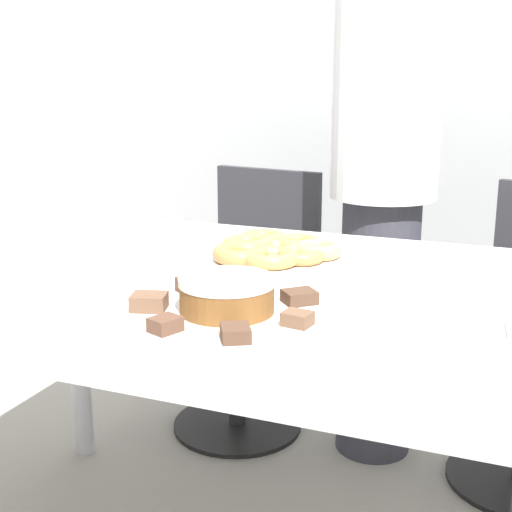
{
  "coord_description": "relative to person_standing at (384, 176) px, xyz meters",
  "views": [
    {
      "loc": [
        0.5,
        -1.28,
        1.18
      ],
      "look_at": [
        -0.01,
        -0.02,
        0.84
      ],
      "focal_mm": 50.0,
      "sensor_mm": 36.0,
      "label": 1
    }
  ],
  "objects": [
    {
      "name": "lamington_4",
      "position": [
        0.06,
        -0.94,
        -0.09
      ],
      "size": [
        0.07,
        0.07,
        0.02
      ],
      "rotation": [
        0.0,
        0.0,
        7.03
      ],
      "color": "#513828",
      "rests_on": "plate_cake"
    },
    {
      "name": "donut_0",
      "position": [
        -0.09,
        -0.65,
        -0.09
      ],
      "size": [
        0.1,
        0.1,
        0.03
      ],
      "color": "#E5AD66",
      "rests_on": "plate_donuts"
    },
    {
      "name": "donut_5",
      "position": [
        -0.07,
        -0.57,
        -0.09
      ],
      "size": [
        0.11,
        0.11,
        0.03
      ],
      "color": "#D18E4C",
      "rests_on": "plate_donuts"
    },
    {
      "name": "lamington_5",
      "position": [
        -0.05,
        -0.9,
        -0.09
      ],
      "size": [
        0.05,
        0.06,
        0.03
      ],
      "rotation": [
        0.0,
        0.0,
        7.93
      ],
      "color": "brown",
      "rests_on": "plate_cake"
    },
    {
      "name": "person_standing",
      "position": [
        0.0,
        0.0,
        0.0
      ],
      "size": [
        0.32,
        0.32,
        1.67
      ],
      "color": "#383842",
      "rests_on": "ground_plane"
    },
    {
      "name": "lamington_0",
      "position": [
        -0.17,
        -1.08,
        -0.09
      ],
      "size": [
        0.07,
        0.07,
        0.03
      ],
      "rotation": [
        0.0,
        0.0,
        3.44
      ],
      "color": "brown",
      "rests_on": "plate_cake"
    },
    {
      "name": "donut_1",
      "position": [
        -0.16,
        -0.72,
        -0.09
      ],
      "size": [
        0.12,
        0.12,
        0.03
      ],
      "color": "#C68447",
      "rests_on": "plate_donuts"
    },
    {
      "name": "lamington_2",
      "position": [
        0.03,
        -1.15,
        -0.09
      ],
      "size": [
        0.06,
        0.07,
        0.02
      ],
      "rotation": [
        0.0,
        0.0,
        5.23
      ],
      "color": "#513828",
      "rests_on": "plate_cake"
    },
    {
      "name": "plate_donuts",
      "position": [
        -0.09,
        -0.65,
        -0.11
      ],
      "size": [
        0.34,
        0.34,
        0.01
      ],
      "color": "white",
      "rests_on": "table"
    },
    {
      "name": "lamington_6",
      "position": [
        -0.15,
        -0.96,
        -0.09
      ],
      "size": [
        0.06,
        0.06,
        0.03
      ],
      "rotation": [
        0.0,
        0.0,
        8.82
      ],
      "color": "brown",
      "rests_on": "plate_cake"
    },
    {
      "name": "donut_3",
      "position": [
        -0.03,
        -0.67,
        -0.09
      ],
      "size": [
        0.11,
        0.11,
        0.03
      ],
      "color": "#C68447",
      "rests_on": "plate_donuts"
    },
    {
      "name": "donut_6",
      "position": [
        -0.16,
        -0.57,
        -0.09
      ],
      "size": [
        0.11,
        0.11,
        0.04
      ],
      "color": "#D18E4C",
      "rests_on": "plate_donuts"
    },
    {
      "name": "plate_cake",
      "position": [
        -0.04,
        -1.04,
        -0.11
      ],
      "size": [
        0.38,
        0.38,
        0.01
      ],
      "color": "white",
      "rests_on": "table"
    },
    {
      "name": "lamington_3",
      "position": [
        0.09,
        -1.06,
        -0.09
      ],
      "size": [
        0.05,
        0.04,
        0.02
      ],
      "rotation": [
        0.0,
        0.0,
        6.13
      ],
      "color": "brown",
      "rests_on": "plate_cake"
    },
    {
      "name": "donut_2",
      "position": [
        -0.08,
        -0.72,
        -0.09
      ],
      "size": [
        0.12,
        0.12,
        0.03
      ],
      "color": "#D18E4C",
      "rests_on": "plate_donuts"
    },
    {
      "name": "wall_back",
      "position": [
        -0.06,
        0.78,
        0.41
      ],
      "size": [
        8.0,
        0.05,
        2.6
      ],
      "color": "#A8AAAD",
      "rests_on": "ground_plane"
    },
    {
      "name": "office_chair_left",
      "position": [
        -0.45,
        0.02,
        -0.48
      ],
      "size": [
        0.5,
        0.5,
        0.87
      ],
      "rotation": [
        0.0,
        0.0,
        -0.15
      ],
      "color": "black",
      "rests_on": "ground_plane"
    },
    {
      "name": "table",
      "position": [
        -0.06,
        -0.82,
        -0.2
      ],
      "size": [
        1.7,
        0.99,
        0.78
      ],
      "color": "silver",
      "rests_on": "ground_plane"
    },
    {
      "name": "donut_4",
      "position": [
        -0.01,
        -0.62,
        -0.09
      ],
      "size": [
        0.11,
        0.11,
        0.03
      ],
      "color": "#E5AD66",
      "rests_on": "plate_donuts"
    },
    {
      "name": "lamington_1",
      "position": [
        -0.09,
        -1.16,
        -0.09
      ],
      "size": [
        0.05,
        0.06,
        0.02
      ],
      "rotation": [
        0.0,
        0.0,
        4.34
      ],
      "color": "brown",
      "rests_on": "plate_cake"
    },
    {
      "name": "frosted_cake",
      "position": [
        -0.04,
        -1.04,
        -0.07
      ],
      "size": [
        0.17,
        0.17,
        0.06
      ],
      "color": "brown",
      "rests_on": "plate_cake"
    },
    {
      "name": "donut_7",
      "position": [
        -0.17,
        -0.65,
        -0.09
      ],
      "size": [
        0.12,
        0.12,
        0.04
      ],
      "color": "#D18E4C",
      "rests_on": "plate_donuts"
    }
  ]
}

